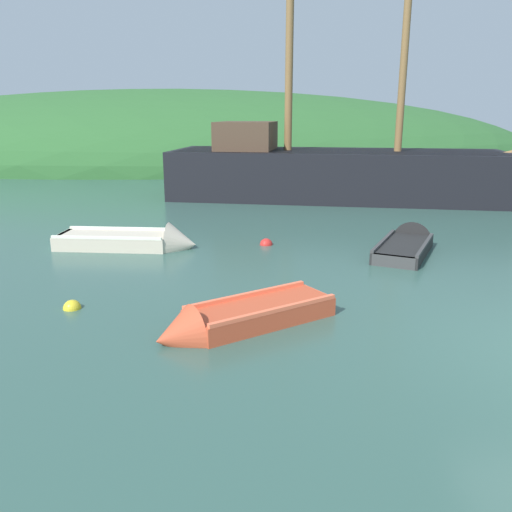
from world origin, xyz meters
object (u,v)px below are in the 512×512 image
object	(u,v)px
sailing_ship	(332,180)
rowboat_portside	(137,243)
rowboat_near_dock	(236,322)
rowboat_outer_left	(407,246)
buoy_red	(266,245)
buoy_yellow	(72,309)

from	to	relation	value
sailing_ship	rowboat_portside	bearing A→B (deg)	-117.89
rowboat_near_dock	rowboat_outer_left	size ratio (longest dim) A/B	0.96
rowboat_outer_left	buoy_red	world-z (taller)	rowboat_outer_left
rowboat_near_dock	buoy_yellow	world-z (taller)	rowboat_near_dock
buoy_red	buoy_yellow	world-z (taller)	buoy_red
buoy_red	rowboat_outer_left	bearing A→B (deg)	-9.98
rowboat_portside	buoy_yellow	distance (m)	4.32
rowboat_near_dock	rowboat_outer_left	world-z (taller)	rowboat_outer_left
sailing_ship	rowboat_outer_left	size ratio (longest dim) A/B	4.88
sailing_ship	buoy_red	world-z (taller)	sailing_ship
buoy_yellow	rowboat_near_dock	bearing A→B (deg)	-17.87
buoy_red	rowboat_portside	bearing A→B (deg)	-176.54
rowboat_outer_left	buoy_yellow	xyz separation A→B (m)	(-7.20, -3.88, -0.08)
sailing_ship	buoy_yellow	world-z (taller)	sailing_ship
rowboat_portside	rowboat_outer_left	bearing A→B (deg)	2.99
rowboat_outer_left	buoy_red	distance (m)	3.59
rowboat_portside	buoy_yellow	size ratio (longest dim) A/B	11.60
sailing_ship	rowboat_outer_left	xyz separation A→B (m)	(0.51, -8.29, -0.66)
sailing_ship	buoy_red	xyz separation A→B (m)	(-3.02, -7.67, -0.74)
sailing_ship	rowboat_near_dock	world-z (taller)	sailing_ship
rowboat_portside	buoy_red	xyz separation A→B (m)	(3.32, 0.20, -0.12)
rowboat_portside	buoy_red	bearing A→B (deg)	9.96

